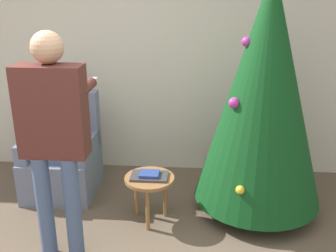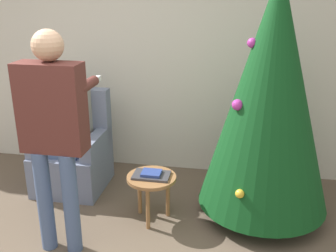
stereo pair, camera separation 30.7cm
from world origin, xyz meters
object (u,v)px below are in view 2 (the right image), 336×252
(armchair, at_px, (73,155))
(person_seated, at_px, (69,125))
(person_standing, at_px, (53,124))
(side_stool, at_px, (152,182))
(christmas_tree, at_px, (270,94))

(armchair, bearing_deg, person_seated, -90.00)
(person_standing, height_order, side_stool, person_standing)
(armchair, height_order, person_standing, person_standing)
(person_standing, relative_size, side_stool, 3.96)
(christmas_tree, bearing_deg, side_stool, -164.73)
(armchair, xyz_separation_m, person_seated, (0.00, -0.03, 0.33))
(person_seated, xyz_separation_m, side_stool, (0.94, -0.46, -0.31))
(person_seated, bearing_deg, christmas_tree, -5.91)
(christmas_tree, distance_m, side_stool, 1.26)
(side_stool, bearing_deg, christmas_tree, 15.27)
(person_standing, bearing_deg, armchair, 108.34)
(person_seated, distance_m, person_standing, 1.06)
(christmas_tree, xyz_separation_m, person_standing, (-1.58, -0.75, -0.10))
(christmas_tree, distance_m, person_standing, 1.75)
(armchair, bearing_deg, side_stool, -27.54)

